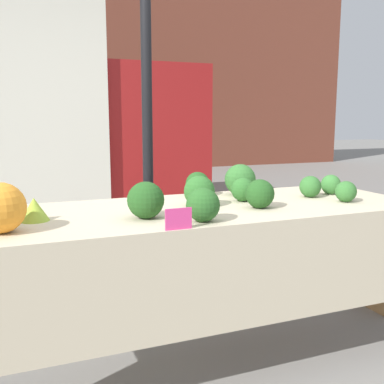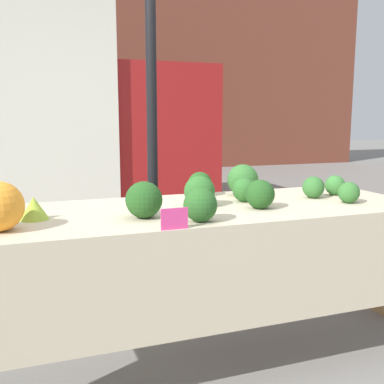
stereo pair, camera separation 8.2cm
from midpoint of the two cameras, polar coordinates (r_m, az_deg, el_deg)
ground_plane at (r=2.54m, az=-0.99°, el=-20.39°), size 40.00×40.00×0.00m
building_facade at (r=11.33m, az=-18.45°, el=19.31°), size 16.00×0.60×6.64m
tent_pole at (r=3.02m, az=-6.44°, el=6.51°), size 0.07×0.07×2.23m
market_table at (r=2.21m, az=-0.44°, el=-4.72°), size 2.39×0.82×0.82m
orange_cauliflower at (r=1.91m, az=-24.35°, el=-1.85°), size 0.20×0.20×0.20m
romanesco_head at (r=2.08m, az=-20.47°, el=-2.08°), size 0.13×0.13×0.10m
broccoli_head_0 at (r=1.93m, az=0.18°, el=-1.66°), size 0.15×0.15×0.15m
broccoli_head_2 at (r=2.59m, az=-0.19°, el=1.04°), size 0.14×0.14×0.14m
broccoli_head_3 at (r=2.01m, az=-7.06°, el=-1.03°), size 0.17×0.17×0.17m
broccoli_head_4 at (r=2.26m, az=-0.10°, el=0.10°), size 0.16×0.16×0.16m
broccoli_head_5 at (r=2.62m, az=5.25°, el=1.58°), size 0.18×0.18×0.18m
broccoli_head_6 at (r=2.76m, az=16.40°, el=0.93°), size 0.12×0.12×0.12m
broccoli_head_7 at (r=2.52m, az=18.08°, el=0.06°), size 0.11×0.11×0.11m
broccoli_head_8 at (r=2.42m, az=5.53°, el=0.31°), size 0.13×0.13×0.13m
broccoli_head_10 at (r=2.24m, az=7.58°, el=-0.23°), size 0.15×0.15×0.15m
broccoli_head_11 at (r=2.62m, az=13.93°, el=0.67°), size 0.12×0.12×0.12m
price_sign at (r=1.80m, az=-3.03°, el=-3.44°), size 0.11×0.01×0.09m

